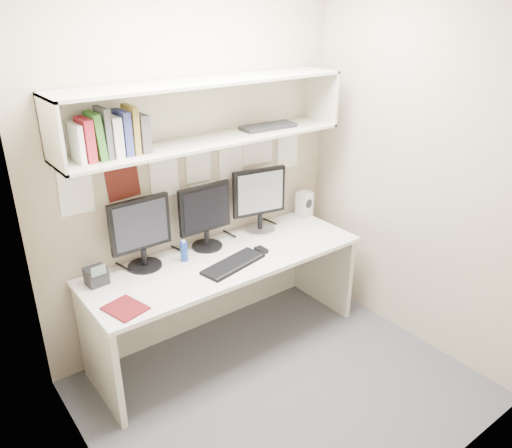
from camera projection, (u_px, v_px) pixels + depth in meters
floor at (283, 390)px, 3.32m from camera, size 2.40×2.00×0.01m
wall_back at (196, 167)px, 3.53m from camera, size 2.40×0.02×2.60m
wall_front at (444, 282)px, 2.07m from camera, size 2.40×0.02×2.60m
wall_left at (74, 274)px, 2.13m from camera, size 0.02×2.00×2.60m
wall_right at (419, 170)px, 3.46m from camera, size 0.02×2.00×2.60m
desk at (227, 301)px, 3.65m from camera, size 2.00×0.70×0.73m
overhead_hutch at (204, 111)px, 3.25m from camera, size 2.00×0.38×0.40m
pinned_papers at (196, 174)px, 3.54m from camera, size 1.92×0.01×0.48m
monitor_left at (141, 231)px, 3.27m from camera, size 0.42×0.23×0.49m
monitor_center at (205, 214)px, 3.55m from camera, size 0.41×0.22×0.47m
monitor_right at (259, 198)px, 3.81m from camera, size 0.43×0.24×0.50m
keyboard at (233, 264)px, 3.38m from camera, size 0.50×0.27×0.02m
mouse at (261, 250)px, 3.56m from camera, size 0.06×0.10×0.03m
speaker at (304, 204)px, 4.14m from camera, size 0.12×0.12×0.21m
blue_bottle at (184, 251)px, 3.42m from camera, size 0.05×0.05×0.15m
maroon_notebook at (125, 308)px, 2.90m from camera, size 0.24×0.27×0.01m
desk_phone at (96, 276)px, 3.14m from camera, size 0.14×0.13×0.15m
book_stack at (111, 135)px, 2.88m from camera, size 0.43×0.18×0.29m
hutch_tray at (268, 127)px, 3.56m from camera, size 0.42×0.19×0.03m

